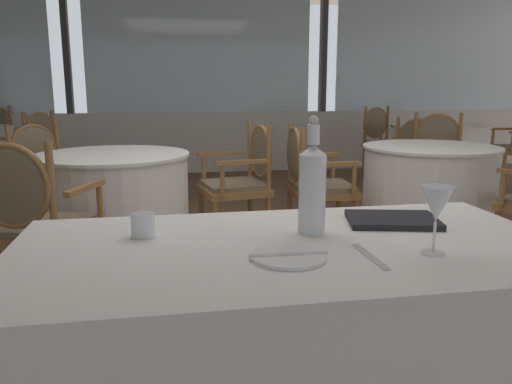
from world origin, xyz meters
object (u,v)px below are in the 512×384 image
(dining_chair_3_1, at_px, (419,153))
(dining_chair_3_0, at_px, (382,136))
(wine_glass, at_px, (437,206))
(dining_chair_1_1, at_px, (311,177))
(dining_chair_1_0, at_px, (435,156))
(water_bottle, at_px, (312,186))
(menu_book, at_px, (392,220))
(side_plate, at_px, (289,256))
(dining_chair_0_2, at_px, (31,216))
(dining_chair_2_0, at_px, (33,148))
(dining_chair_0_1, at_px, (44,171))
(water_tumbler, at_px, (143,225))
(dining_chair_0_0, at_px, (244,175))

(dining_chair_3_1, bearing_deg, dining_chair_3_0, 30.13)
(wine_glass, height_order, dining_chair_1_1, wine_glass)
(dining_chair_1_0, height_order, dining_chair_1_1, dining_chair_1_0)
(water_bottle, bearing_deg, menu_book, 11.99)
(side_plate, distance_m, dining_chair_1_0, 3.81)
(side_plate, height_order, dining_chair_1_0, dining_chair_1_0)
(dining_chair_0_2, xyz_separation_m, dining_chair_1_1, (1.74, 0.96, -0.02))
(dining_chair_1_0, xyz_separation_m, dining_chair_3_0, (0.42, 2.15, -0.02))
(dining_chair_3_0, bearing_deg, side_plate, -45.07)
(water_bottle, relative_size, dining_chair_2_0, 0.37)
(dining_chair_0_1, bearing_deg, water_tumbler, -22.10)
(dining_chair_0_1, height_order, dining_chair_3_0, dining_chair_3_0)
(water_bottle, bearing_deg, dining_chair_0_2, 133.47)
(dining_chair_0_0, height_order, dining_chair_3_1, dining_chair_0_0)
(wine_glass, height_order, dining_chair_1_0, dining_chair_1_0)
(wine_glass, distance_m, dining_chair_0_1, 3.48)
(dining_chair_0_0, relative_size, dining_chair_0_1, 1.02)
(wine_glass, relative_size, water_tumbler, 2.59)
(dining_chair_0_2, relative_size, dining_chair_3_0, 1.02)
(dining_chair_3_0, height_order, dining_chair_3_1, dining_chair_3_0)
(dining_chair_0_2, xyz_separation_m, dining_chair_2_0, (-0.70, 3.04, -0.00))
(wine_glass, height_order, dining_chair_3_1, wine_glass)
(dining_chair_1_1, distance_m, dining_chair_3_1, 1.96)
(water_bottle, xyz_separation_m, water_tumbler, (-0.51, 0.05, -0.11))
(dining_chair_1_0, relative_size, dining_chair_1_1, 1.04)
(dining_chair_1_0, distance_m, dining_chair_3_1, 0.48)
(dining_chair_0_0, relative_size, dining_chair_2_0, 0.98)
(water_bottle, relative_size, water_tumbler, 5.03)
(water_bottle, xyz_separation_m, dining_chair_1_0, (2.05, 2.90, -0.34))
(water_tumbler, height_order, dining_chair_1_0, dining_chair_1_0)
(wine_glass, distance_m, dining_chair_1_0, 3.64)
(water_tumbler, bearing_deg, dining_chair_1_1, 61.44)
(dining_chair_3_1, bearing_deg, dining_chair_0_2, 165.22)
(water_tumbler, xyz_separation_m, dining_chair_3_0, (2.98, 5.00, -0.25))
(water_tumbler, xyz_separation_m, dining_chair_3_1, (2.65, 3.32, -0.27))
(water_bottle, height_order, dining_chair_0_0, water_bottle)
(dining_chair_0_2, relative_size, dining_chair_2_0, 1.00)
(water_bottle, height_order, wine_glass, water_bottle)
(dining_chair_0_2, bearing_deg, water_tumbler, -131.88)
(water_tumbler, height_order, dining_chair_0_2, dining_chair_0_2)
(side_plate, distance_m, menu_book, 0.51)
(side_plate, xyz_separation_m, dining_chair_3_1, (2.27, 3.59, -0.24))
(wine_glass, bearing_deg, dining_chair_0_2, 134.01)
(menu_book, bearing_deg, wine_glass, -82.54)
(water_tumbler, bearing_deg, water_bottle, -5.57)
(wine_glass, bearing_deg, dining_chair_0_0, 92.98)
(water_bottle, height_order, dining_chair_3_1, water_bottle)
(dining_chair_1_0, xyz_separation_m, dining_chair_3_1, (0.09, 0.47, -0.04))
(dining_chair_1_0, xyz_separation_m, dining_chair_1_1, (-1.43, -0.77, -0.02))
(side_plate, relative_size, dining_chair_3_1, 0.22)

